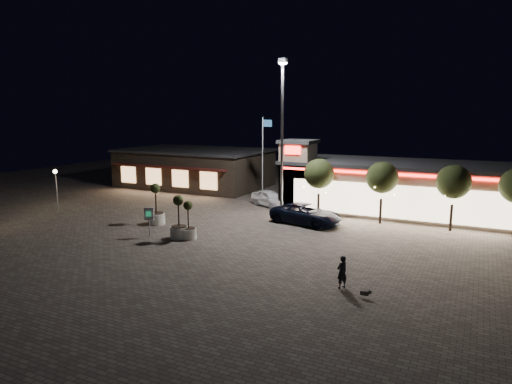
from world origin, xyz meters
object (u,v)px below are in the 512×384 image
at_px(pedestrian, 342,272).
at_px(valet_sign, 149,216).
at_px(pickup_truck, 306,214).
at_px(planter_mid, 179,225).
at_px(planter_left, 156,212).
at_px(white_sedan, 270,198).

distance_m(pedestrian, valet_sign, 14.83).
relative_size(pickup_truck, valet_sign, 2.73).
height_order(pickup_truck, pedestrian, pedestrian).
relative_size(pickup_truck, pedestrian, 3.43).
height_order(planter_mid, valet_sign, planter_mid).
distance_m(pedestrian, planter_left, 17.43).
relative_size(planter_mid, valet_sign, 1.46).
relative_size(pickup_truck, planter_left, 1.77).
xyz_separation_m(white_sedan, planter_mid, (-1.14, -12.42, 0.18)).
relative_size(pedestrian, planter_left, 0.51).
bearing_deg(pickup_truck, planter_left, 128.08).
distance_m(white_sedan, valet_sign, 13.39).
xyz_separation_m(pickup_truck, pedestrian, (6.05, -11.47, 0.04)).
bearing_deg(planter_mid, pedestrian, -17.23).
xyz_separation_m(pedestrian, planter_mid, (-12.37, 3.84, 0.11)).
bearing_deg(valet_sign, planter_left, 120.73).
xyz_separation_m(pickup_truck, planter_mid, (-6.32, -7.64, 0.15)).
height_order(pickup_truck, planter_left, planter_left).
bearing_deg(planter_mid, planter_left, 147.50).
bearing_deg(planter_left, pedestrian, -21.22).
bearing_deg(valet_sign, white_sedan, 76.06).
relative_size(pedestrian, valet_sign, 0.80).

